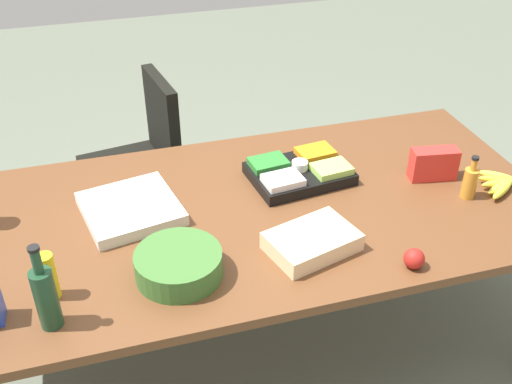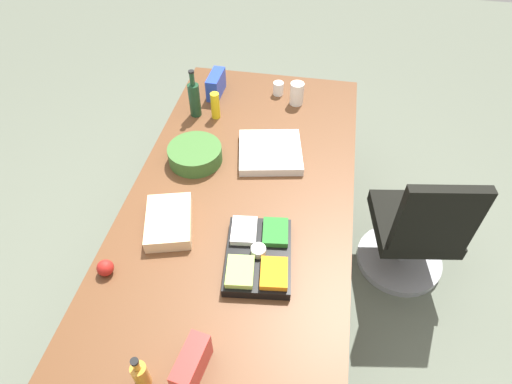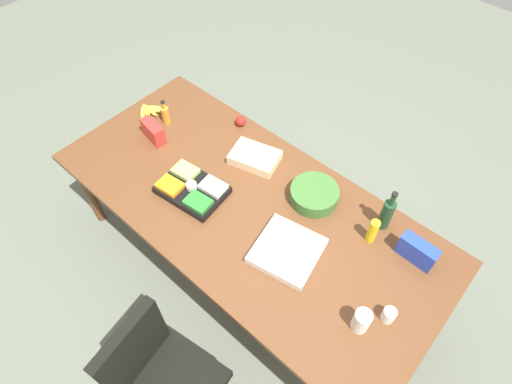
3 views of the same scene
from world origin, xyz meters
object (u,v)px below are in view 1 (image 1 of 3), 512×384
Objects in this scene: banana_bunch at (500,183)px; sheet_cake at (312,242)px; veggie_tray at (299,171)px; wine_bottle at (46,296)px; chip_bag_red at (433,164)px; salad_bowl at (179,264)px; conference_table at (237,224)px; office_chair at (140,179)px; apple_red at (414,259)px; mustard_bottle at (49,276)px; dressing_bottle at (470,182)px; pizza_box at (131,209)px.

sheet_cake reaches higher than banana_bunch.
wine_bottle is (1.05, 0.60, 0.09)m from veggie_tray.
salad_bowl is (1.18, 0.32, -0.02)m from chip_bag_red.
office_chair is (0.31, -1.03, -0.36)m from conference_table.
conference_table is 1.14m from banana_bunch.
apple_red is at bearing 30.61° from banana_bunch.
conference_table is 5.74× the size of veggie_tray.
mustard_bottle is at bearing 10.77° from chip_bag_red.
dressing_bottle reaches higher than banana_bunch.
chip_bag_red is at bearing -164.76° from salad_bowl.
wine_bottle reaches higher than chip_bag_red.
salad_bowl is (-0.01, 1.34, 0.47)m from office_chair.
salad_bowl is 0.43m from mustard_bottle.
dressing_bottle is at bearing 152.39° from veggie_tray.
office_chair is at bearing -106.07° from wine_bottle.
chip_bag_red reaches higher than pizza_box.
conference_table is 2.77× the size of office_chair.
veggie_tray is at bearing -27.61° from dressing_bottle.
salad_bowl is at bearing 6.64° from banana_bunch.
office_chair is 1.90m from banana_bunch.
office_chair is 2.60× the size of pizza_box.
mustard_bottle is 1.68m from dressing_bottle.
conference_table is at bearing -55.88° from sheet_cake.
banana_bunch is at bearing -149.39° from apple_red.
banana_bunch is at bearing 172.53° from conference_table.
mustard_bottle is (-0.00, -0.13, -0.03)m from wine_bottle.
pizza_box is (1.54, -0.25, 0.00)m from banana_bunch.
conference_table is at bearing 0.57° from chip_bag_red.
conference_table is 1.13m from office_chair.
wine_bottle reaches higher than mustard_bottle.
wine_bottle is at bearing 30.78° from conference_table.
salad_bowl is at bearing 90.63° from office_chair.
banana_bunch is (-1.43, 1.17, 0.45)m from office_chair.
office_chair reaches higher than apple_red.
veggie_tray is (-0.33, -0.16, 0.10)m from conference_table.
office_chair is 4.10× the size of banana_bunch.
sheet_cake is at bearing 10.80° from dressing_bottle.
mustard_bottle is (1.61, 0.31, 0.02)m from chip_bag_red.
banana_bunch is 0.50× the size of veggie_tray.
conference_table is 0.38m from sheet_cake.
chip_bag_red is at bearing -169.23° from mustard_bottle.
veggie_tray is 0.71m from dressing_bottle.
office_chair is 4.68× the size of chip_bag_red.
salad_bowl is 0.96× the size of sheet_cake.
apple_red is at bearing 135.80° from pizza_box.
dressing_bottle is at bearing 111.74° from chip_bag_red.
chip_bag_red is 0.58m from veggie_tray.
pizza_box is 0.74m from veggie_tray.
conference_table is 11.38× the size of banana_bunch.
conference_table is 0.86m from wine_bottle.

